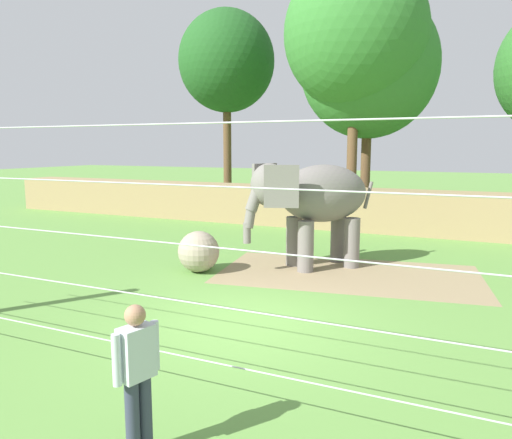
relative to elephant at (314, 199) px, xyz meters
name	(u,v)px	position (x,y,z in m)	size (l,w,h in m)	color
ground_plane	(242,322)	(0.14, -4.63, -1.89)	(120.00, 120.00, 0.00)	#609342
dirt_patch	(348,274)	(1.09, -0.34, -1.88)	(6.58, 3.61, 0.01)	#937F5B
embankment_wall	(369,210)	(0.14, 6.72, -1.09)	(36.00, 1.80, 1.60)	#997F56
elephant	(314,199)	(0.00, 0.00, 0.00)	(3.21, 3.20, 2.85)	slate
enrichment_ball	(199,252)	(-2.56, -1.74, -1.34)	(1.08, 1.08, 1.08)	gray
cable_fence	(139,259)	(0.14, -7.60, -0.04)	(12.50, 0.25, 3.68)	brown
zookeeper	(137,374)	(0.91, -8.66, -0.96)	(0.31, 0.59, 1.67)	#33384C
tree_far_left	(355,34)	(-1.13, 8.80, 6.08)	(6.05, 6.05, 11.17)	brown
tree_right_of_centre	(227,62)	(-8.60, 11.28, 5.84)	(5.10, 5.10, 10.44)	brown
tree_far_right	(369,66)	(-0.80, 10.15, 4.94)	(6.13, 6.13, 10.06)	brown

